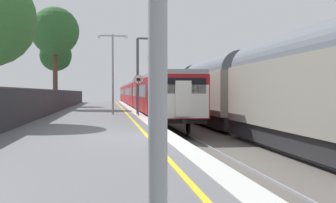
{
  "coord_description": "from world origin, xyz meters",
  "views": [
    {
      "loc": [
        -1.67,
        -13.7,
        1.47
      ],
      "look_at": [
        1.6,
        8.7,
        0.98
      ],
      "focal_mm": 44.33,
      "sensor_mm": 36.0,
      "label": 1
    }
  ],
  "objects_px": {
    "freight_train_adjacent_track": "(216,89)",
    "signal_gantry": "(142,66)",
    "commuter_train_at_platform": "(139,94)",
    "platform_lamp_mid": "(113,67)",
    "background_tree_centre": "(57,56)",
    "background_tree_right": "(55,33)",
    "speed_limit_sign": "(138,90)"
  },
  "relations": [
    {
      "from": "freight_train_adjacent_track",
      "to": "signal_gantry",
      "type": "xyz_separation_m",
      "value": [
        -5.48,
        -1.04,
        1.54
      ]
    },
    {
      "from": "commuter_train_at_platform",
      "to": "platform_lamp_mid",
      "type": "distance_m",
      "value": 22.05
    },
    {
      "from": "background_tree_centre",
      "to": "freight_train_adjacent_track",
      "type": "bearing_deg",
      "value": -52.66
    },
    {
      "from": "freight_train_adjacent_track",
      "to": "background_tree_right",
      "type": "relative_size",
      "value": 4.19
    },
    {
      "from": "background_tree_right",
      "to": "commuter_train_at_platform",
      "type": "bearing_deg",
      "value": 51.87
    },
    {
      "from": "platform_lamp_mid",
      "to": "speed_limit_sign",
      "type": "bearing_deg",
      "value": -51.79
    },
    {
      "from": "signal_gantry",
      "to": "background_tree_centre",
      "type": "xyz_separation_m",
      "value": [
        -7.76,
        18.4,
        2.19
      ]
    },
    {
      "from": "speed_limit_sign",
      "to": "platform_lamp_mid",
      "type": "distance_m",
      "value": 2.96
    },
    {
      "from": "background_tree_centre",
      "to": "background_tree_right",
      "type": "distance_m",
      "value": 7.76
    },
    {
      "from": "signal_gantry",
      "to": "background_tree_right",
      "type": "relative_size",
      "value": 0.56
    },
    {
      "from": "freight_train_adjacent_track",
      "to": "platform_lamp_mid",
      "type": "height_order",
      "value": "platform_lamp_mid"
    },
    {
      "from": "commuter_train_at_platform",
      "to": "freight_train_adjacent_track",
      "type": "height_order",
      "value": "freight_train_adjacent_track"
    },
    {
      "from": "speed_limit_sign",
      "to": "background_tree_centre",
      "type": "height_order",
      "value": "background_tree_centre"
    },
    {
      "from": "signal_gantry",
      "to": "speed_limit_sign",
      "type": "relative_size",
      "value": 2.01
    },
    {
      "from": "commuter_train_at_platform",
      "to": "speed_limit_sign",
      "type": "relative_size",
      "value": 22.7
    },
    {
      "from": "freight_train_adjacent_track",
      "to": "speed_limit_sign",
      "type": "distance_m",
      "value": 6.64
    },
    {
      "from": "commuter_train_at_platform",
      "to": "signal_gantry",
      "type": "bearing_deg",
      "value": -93.92
    },
    {
      "from": "background_tree_centre",
      "to": "commuter_train_at_platform",
      "type": "bearing_deg",
      "value": 19.02
    },
    {
      "from": "commuter_train_at_platform",
      "to": "background_tree_centre",
      "type": "bearing_deg",
      "value": -160.98
    },
    {
      "from": "speed_limit_sign",
      "to": "platform_lamp_mid",
      "type": "bearing_deg",
      "value": 128.21
    },
    {
      "from": "speed_limit_sign",
      "to": "background_tree_right",
      "type": "xyz_separation_m",
      "value": [
        -6.6,
        12.93,
        5.21
      ]
    },
    {
      "from": "freight_train_adjacent_track",
      "to": "commuter_train_at_platform",
      "type": "bearing_deg",
      "value": 101.03
    },
    {
      "from": "freight_train_adjacent_track",
      "to": "background_tree_centre",
      "type": "distance_m",
      "value": 22.15
    },
    {
      "from": "speed_limit_sign",
      "to": "freight_train_adjacent_track",
      "type": "bearing_deg",
      "value": 28.31
    },
    {
      "from": "platform_lamp_mid",
      "to": "freight_train_adjacent_track",
      "type": "bearing_deg",
      "value": 8.89
    },
    {
      "from": "signal_gantry",
      "to": "speed_limit_sign",
      "type": "bearing_deg",
      "value": -99.83
    },
    {
      "from": "speed_limit_sign",
      "to": "platform_lamp_mid",
      "type": "height_order",
      "value": "platform_lamp_mid"
    },
    {
      "from": "commuter_train_at_platform",
      "to": "platform_lamp_mid",
      "type": "xyz_separation_m",
      "value": [
        -3.41,
        -21.7,
        1.91
      ]
    },
    {
      "from": "freight_train_adjacent_track",
      "to": "speed_limit_sign",
      "type": "relative_size",
      "value": 15.0
    },
    {
      "from": "signal_gantry",
      "to": "speed_limit_sign",
      "type": "distance_m",
      "value": 2.66
    },
    {
      "from": "commuter_train_at_platform",
      "to": "freight_train_adjacent_track",
      "type": "xyz_separation_m",
      "value": [
        4.0,
        -20.54,
        0.43
      ]
    },
    {
      "from": "commuter_train_at_platform",
      "to": "signal_gantry",
      "type": "relative_size",
      "value": 11.3
    }
  ]
}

